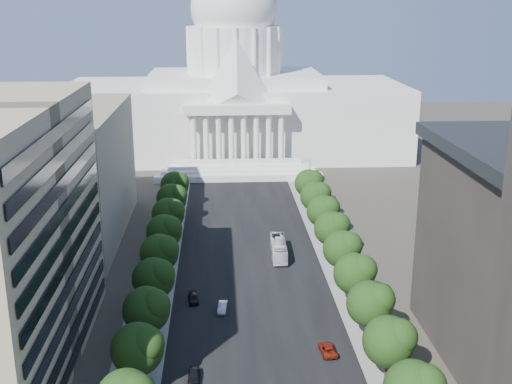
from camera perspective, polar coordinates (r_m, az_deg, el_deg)
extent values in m
cube|color=black|center=(145.51, -0.79, -4.89)|extent=(30.00, 260.00, 0.01)
cube|color=gray|center=(145.97, -8.29, -5.00)|extent=(8.00, 260.00, 0.02)
cube|color=gray|center=(147.51, 6.62, -4.70)|extent=(8.00, 260.00, 0.02)
cube|color=white|center=(233.92, -1.88, 6.55)|extent=(120.00, 50.00, 25.00)
cube|color=white|center=(231.84, -1.91, 10.08)|extent=(60.00, 40.00, 4.00)
cube|color=white|center=(205.98, -1.69, 7.43)|extent=(34.00, 8.00, 3.00)
cylinder|color=white|center=(230.91, -1.93, 12.54)|extent=(32.00, 32.00, 16.00)
ellipsoid|color=white|center=(230.35, -1.97, 16.02)|extent=(30.00, 30.00, 27.60)
cube|color=gray|center=(155.99, -18.90, 1.47)|extent=(38.00, 52.00, 30.00)
cylinder|color=#33261C|center=(97.13, -10.36, -15.95)|extent=(0.56, 0.56, 2.94)
sphere|color=black|center=(94.70, -10.51, -13.55)|extent=(7.60, 7.60, 7.60)
sphere|color=black|center=(93.33, -9.77, -13.19)|extent=(5.32, 5.32, 5.32)
cylinder|color=#33261C|center=(107.37, -9.61, -12.52)|extent=(0.56, 0.56, 2.94)
sphere|color=black|center=(105.18, -9.73, -10.28)|extent=(7.60, 7.60, 7.60)
sphere|color=black|center=(103.85, -9.07, -9.91)|extent=(5.32, 5.32, 5.32)
cylinder|color=#33261C|center=(117.94, -9.01, -9.69)|extent=(0.56, 0.56, 2.94)
sphere|color=black|center=(115.95, -9.11, -7.61)|extent=(7.60, 7.60, 7.60)
sphere|color=black|center=(114.67, -8.51, -7.24)|extent=(5.32, 5.32, 5.32)
cylinder|color=#33261C|center=(128.77, -8.52, -7.33)|extent=(0.56, 0.56, 2.94)
sphere|color=black|center=(126.95, -8.61, -5.39)|extent=(7.60, 7.60, 7.60)
sphere|color=black|center=(125.71, -8.05, -5.03)|extent=(5.32, 5.32, 5.32)
cylinder|color=#33261C|center=(139.78, -8.10, -5.34)|extent=(0.56, 0.56, 2.94)
sphere|color=black|center=(138.11, -8.18, -3.53)|extent=(7.60, 7.60, 7.60)
sphere|color=black|center=(136.90, -7.67, -3.19)|extent=(5.32, 5.32, 5.32)
cylinder|color=#33261C|center=(150.95, -7.76, -3.64)|extent=(0.56, 0.56, 2.94)
sphere|color=black|center=(149.40, -7.83, -1.95)|extent=(7.60, 7.60, 7.60)
sphere|color=black|center=(148.22, -7.35, -1.62)|extent=(5.32, 5.32, 5.32)
cylinder|color=#33261C|center=(162.23, -7.46, -2.18)|extent=(0.56, 0.56, 2.94)
sphere|color=black|center=(160.79, -7.52, -0.59)|extent=(7.60, 7.60, 7.60)
sphere|color=black|center=(159.64, -7.08, -0.27)|extent=(5.32, 5.32, 5.32)
cylinder|color=#33261C|center=(173.61, -7.20, -0.91)|extent=(0.56, 0.56, 2.94)
sphere|color=black|center=(172.27, -7.25, 0.59)|extent=(7.60, 7.60, 7.60)
sphere|color=black|center=(171.14, -6.84, 0.89)|extent=(5.32, 5.32, 5.32)
cylinder|color=#33261C|center=(99.32, 11.52, -15.23)|extent=(0.56, 0.56, 2.94)
sphere|color=black|center=(96.95, 11.69, -12.87)|extent=(7.60, 7.60, 7.60)
sphere|color=black|center=(96.10, 12.63, -12.43)|extent=(5.32, 5.32, 5.32)
cylinder|color=#33261C|center=(109.36, 9.92, -11.96)|extent=(0.56, 0.56, 2.94)
sphere|color=black|center=(107.21, 10.05, -9.76)|extent=(7.60, 7.60, 7.60)
sphere|color=black|center=(106.36, 10.88, -9.34)|extent=(5.32, 5.32, 5.32)
cylinder|color=#33261C|center=(119.75, 8.63, -9.25)|extent=(0.56, 0.56, 2.94)
sphere|color=black|center=(117.80, 8.73, -7.19)|extent=(7.60, 7.60, 7.60)
sphere|color=black|center=(116.94, 9.47, -6.80)|extent=(5.32, 5.32, 5.32)
cylinder|color=#33261C|center=(130.43, 7.56, -6.97)|extent=(0.56, 0.56, 2.94)
sphere|color=black|center=(128.63, 7.63, -5.05)|extent=(7.60, 7.60, 7.60)
sphere|color=black|center=(127.78, 8.30, -4.68)|extent=(5.32, 5.32, 5.32)
cylinder|color=#33261C|center=(141.31, 6.66, -5.04)|extent=(0.56, 0.56, 2.94)
sphere|color=black|center=(139.66, 6.72, -3.24)|extent=(7.60, 7.60, 7.60)
sphere|color=black|center=(138.81, 7.33, -2.89)|extent=(5.32, 5.32, 5.32)
cylinder|color=#33261C|center=(152.37, 5.89, -3.38)|extent=(0.56, 0.56, 2.94)
sphere|color=black|center=(150.83, 5.94, -1.70)|extent=(7.60, 7.60, 7.60)
sphere|color=black|center=(149.99, 6.50, -1.37)|extent=(5.32, 5.32, 5.32)
cylinder|color=#33261C|center=(163.55, 5.23, -1.95)|extent=(0.56, 0.56, 2.94)
sphere|color=black|center=(162.13, 5.27, -0.37)|extent=(7.60, 7.60, 7.60)
sphere|color=black|center=(161.28, 5.79, -0.06)|extent=(5.32, 5.32, 5.32)
cylinder|color=#33261C|center=(174.85, 4.66, -0.70)|extent=(0.56, 0.56, 2.94)
sphere|color=black|center=(173.51, 4.69, 0.78)|extent=(7.60, 7.60, 7.60)
sphere|color=black|center=(172.67, 5.17, 1.08)|extent=(5.32, 5.32, 5.32)
cylinder|color=gray|center=(97.59, 13.24, -13.89)|extent=(0.18, 0.18, 9.00)
cylinder|color=gray|center=(95.19, 12.71, -11.72)|extent=(2.40, 0.14, 0.14)
sphere|color=gray|center=(94.95, 12.05, -11.82)|extent=(0.44, 0.44, 0.44)
cylinder|color=gray|center=(119.01, 9.88, -7.87)|extent=(0.18, 0.18, 9.00)
cylinder|color=gray|center=(117.04, 9.41, -5.98)|extent=(2.40, 0.14, 0.14)
sphere|color=gray|center=(116.85, 8.88, -6.05)|extent=(0.44, 0.44, 0.44)
cylinder|color=gray|center=(141.60, 7.63, -3.71)|extent=(0.18, 0.18, 9.00)
cylinder|color=gray|center=(139.95, 7.21, -2.08)|extent=(2.40, 0.14, 0.14)
sphere|color=gray|center=(139.79, 6.77, -2.13)|extent=(0.44, 0.44, 0.44)
cylinder|color=gray|center=(164.89, 6.02, -0.71)|extent=(0.18, 0.18, 9.00)
cylinder|color=gray|center=(163.48, 5.65, 0.72)|extent=(2.40, 0.14, 0.14)
sphere|color=gray|center=(163.34, 5.26, 0.68)|extent=(0.44, 0.44, 0.44)
cylinder|color=gray|center=(188.62, 4.81, 1.54)|extent=(0.18, 0.18, 9.00)
cylinder|color=gray|center=(187.38, 4.48, 2.81)|extent=(2.40, 0.14, 0.14)
sphere|color=gray|center=(187.26, 4.14, 2.78)|extent=(0.44, 0.44, 0.44)
imported|color=black|center=(97.93, -5.55, -15.94)|extent=(1.78, 4.40, 1.50)
imported|color=#B1B3B9|center=(116.70, -2.99, -10.20)|extent=(2.01, 4.58, 1.46)
imported|color=maroon|center=(104.51, 6.40, -13.74)|extent=(2.65, 5.15, 1.39)
imported|color=black|center=(120.44, -5.60, -9.41)|extent=(2.31, 4.60, 1.28)
imported|color=silver|center=(139.73, 2.02, -5.02)|extent=(3.47, 13.27, 3.67)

